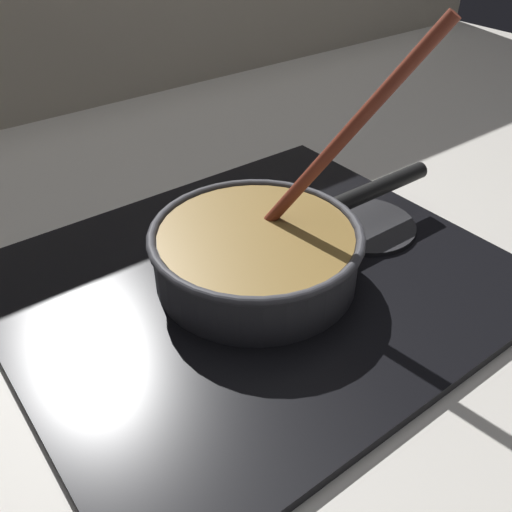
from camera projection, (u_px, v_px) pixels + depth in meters
ground at (362, 352)px, 0.61m from camera, size 2.40×1.60×0.04m
hob_plate at (256, 281)px, 0.66m from camera, size 0.56×0.48×0.01m
burner_ring at (256, 274)px, 0.66m from camera, size 0.18×0.18×0.01m
spare_burner at (363, 225)px, 0.74m from camera, size 0.14×0.14×0.01m
cooking_pan at (258, 251)px, 0.64m from camera, size 0.40×0.24×0.29m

